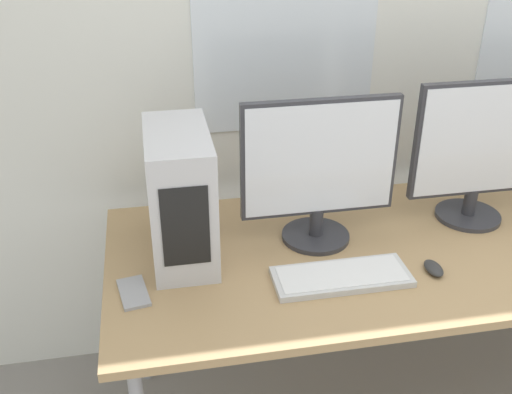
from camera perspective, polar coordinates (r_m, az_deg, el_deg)
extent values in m
cube|color=silver|center=(2.42, 15.95, 15.35)|extent=(8.00, 0.06, 2.70)
cube|color=tan|center=(2.18, 19.98, -3.86)|extent=(2.46, 0.85, 0.03)
cylinder|color=#99999E|center=(2.41, -11.00, -10.15)|extent=(0.04, 0.04, 0.74)
cube|color=silver|center=(1.87, -7.22, 0.19)|extent=(0.19, 0.39, 0.42)
cube|color=black|center=(1.70, -6.73, -2.87)|extent=(0.14, 0.00, 0.25)
cylinder|color=#333338|center=(2.04, 5.69, -3.69)|extent=(0.23, 0.23, 0.02)
cylinder|color=#333338|center=(2.01, 5.76, -2.31)|extent=(0.05, 0.05, 0.10)
cube|color=#333338|center=(1.90, 6.09, 3.73)|extent=(0.51, 0.03, 0.39)
cube|color=white|center=(1.89, 6.23, 3.53)|extent=(0.48, 0.00, 0.37)
cylinder|color=#333338|center=(2.28, 19.50, -1.64)|extent=(0.23, 0.23, 0.02)
cylinder|color=#333338|center=(2.25, 19.72, -0.38)|extent=(0.05, 0.05, 0.10)
cube|color=#333338|center=(2.16, 20.73, 5.20)|extent=(0.48, 0.03, 0.40)
cube|color=white|center=(2.14, 20.94, 5.04)|extent=(0.46, 0.00, 0.38)
cube|color=silver|center=(1.85, 8.13, -7.54)|extent=(0.42, 0.16, 0.02)
cube|color=white|center=(1.84, 8.16, -7.25)|extent=(0.38, 0.14, 0.00)
ellipsoid|color=#2D2D2D|center=(1.94, 16.56, -6.52)|extent=(0.05, 0.09, 0.03)
cube|color=#99999E|center=(1.81, -11.59, -8.91)|extent=(0.10, 0.16, 0.01)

